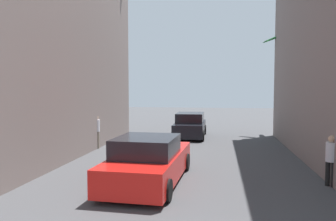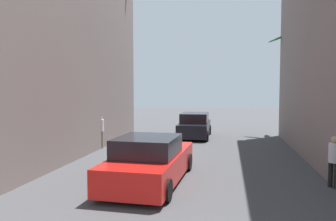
{
  "view_description": "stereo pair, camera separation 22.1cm",
  "coord_description": "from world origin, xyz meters",
  "px_view_note": "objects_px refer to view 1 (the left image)",
  "views": [
    {
      "loc": [
        1.42,
        -2.64,
        3.07
      ],
      "look_at": [
        0.0,
        6.25,
        2.48
      ],
      "focal_mm": 35.0,
      "sensor_mm": 36.0,
      "label": 1
    },
    {
      "loc": [
        1.63,
        -2.6,
        3.07
      ],
      "look_at": [
        0.0,
        6.25,
        2.48
      ],
      "focal_mm": 35.0,
      "sensor_mm": 36.0,
      "label": 2
    }
  ],
  "objects_px": {
    "car_lead": "(149,161)",
    "pedestrian_far_left": "(97,129)",
    "palm_tree_far_right": "(290,69)",
    "pedestrian_mid_right": "(331,157)",
    "car_far": "(190,126)",
    "palm_tree_far_left": "(109,49)"
  },
  "relations": [
    {
      "from": "palm_tree_far_left",
      "to": "pedestrian_far_left",
      "type": "relative_size",
      "value": 5.6
    },
    {
      "from": "car_lead",
      "to": "car_far",
      "type": "distance_m",
      "value": 10.45
    },
    {
      "from": "palm_tree_far_right",
      "to": "palm_tree_far_left",
      "type": "bearing_deg",
      "value": -167.8
    },
    {
      "from": "car_lead",
      "to": "pedestrian_far_left",
      "type": "relative_size",
      "value": 3.02
    },
    {
      "from": "palm_tree_far_right",
      "to": "car_lead",
      "type": "bearing_deg",
      "value": -119.05
    },
    {
      "from": "car_lead",
      "to": "pedestrian_far_left",
      "type": "xyz_separation_m",
      "value": [
        -4.03,
        5.7,
        0.3
      ]
    },
    {
      "from": "car_far",
      "to": "palm_tree_far_right",
      "type": "height_order",
      "value": "palm_tree_far_right"
    },
    {
      "from": "car_far",
      "to": "pedestrian_mid_right",
      "type": "distance_m",
      "value": 11.31
    },
    {
      "from": "palm_tree_far_left",
      "to": "pedestrian_far_left",
      "type": "xyz_separation_m",
      "value": [
        0.7,
        -4.15,
        -4.65
      ]
    },
    {
      "from": "palm_tree_far_left",
      "to": "palm_tree_far_right",
      "type": "height_order",
      "value": "palm_tree_far_left"
    },
    {
      "from": "palm_tree_far_right",
      "to": "car_far",
      "type": "bearing_deg",
      "value": -163.51
    },
    {
      "from": "car_lead",
      "to": "palm_tree_far_right",
      "type": "xyz_separation_m",
      "value": [
        6.86,
        12.35,
        3.7
      ]
    },
    {
      "from": "palm_tree_far_right",
      "to": "pedestrian_far_left",
      "type": "height_order",
      "value": "palm_tree_far_right"
    },
    {
      "from": "car_lead",
      "to": "palm_tree_far_left",
      "type": "distance_m",
      "value": 11.99
    },
    {
      "from": "car_lead",
      "to": "pedestrian_mid_right",
      "type": "xyz_separation_m",
      "value": [
        5.76,
        0.48,
        0.24
      ]
    },
    {
      "from": "pedestrian_far_left",
      "to": "car_lead",
      "type": "bearing_deg",
      "value": -54.74
    },
    {
      "from": "pedestrian_far_left",
      "to": "pedestrian_mid_right",
      "type": "height_order",
      "value": "pedestrian_far_left"
    },
    {
      "from": "palm_tree_far_left",
      "to": "pedestrian_mid_right",
      "type": "bearing_deg",
      "value": -41.78
    },
    {
      "from": "pedestrian_far_left",
      "to": "pedestrian_mid_right",
      "type": "relative_size",
      "value": 1.05
    },
    {
      "from": "palm_tree_far_right",
      "to": "pedestrian_far_left",
      "type": "distance_m",
      "value": 13.2
    },
    {
      "from": "palm_tree_far_left",
      "to": "pedestrian_mid_right",
      "type": "xyz_separation_m",
      "value": [
        10.48,
        -9.37,
        -4.71
      ]
    },
    {
      "from": "car_far",
      "to": "palm_tree_far_right",
      "type": "relative_size",
      "value": 0.62
    }
  ]
}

